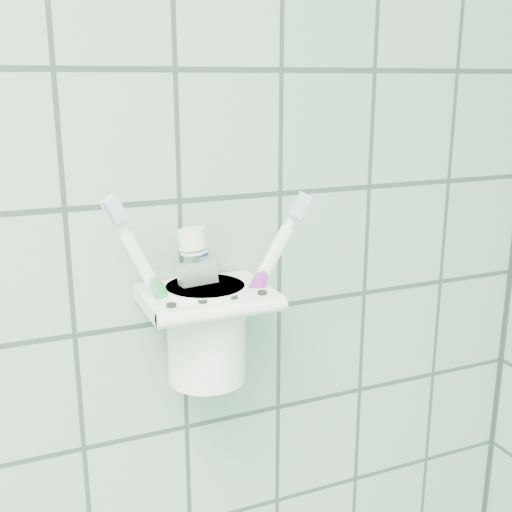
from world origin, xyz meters
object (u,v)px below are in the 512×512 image
(toothbrush_orange, at_px, (212,273))
(toothpaste_tube, at_px, (209,289))
(toothbrush_pink, at_px, (201,279))
(holder_bracket, at_px, (206,298))
(cup, at_px, (206,329))
(toothbrush_blue, at_px, (221,265))

(toothbrush_orange, height_order, toothpaste_tube, toothbrush_orange)
(toothbrush_pink, distance_m, toothpaste_tube, 0.03)
(holder_bracket, relative_size, cup, 1.24)
(holder_bracket, bearing_deg, toothbrush_orange, 40.71)
(holder_bracket, distance_m, toothpaste_tube, 0.01)
(holder_bracket, relative_size, toothbrush_orange, 0.63)
(cup, bearing_deg, toothbrush_pink, -125.69)
(toothbrush_orange, bearing_deg, toothbrush_blue, -14.66)
(toothpaste_tube, bearing_deg, cup, -142.57)
(cup, height_order, toothbrush_blue, toothbrush_blue)
(holder_bracket, bearing_deg, cup, 82.78)
(holder_bracket, xyz_separation_m, toothbrush_orange, (0.01, 0.01, 0.02))
(cup, bearing_deg, holder_bracket, -97.22)
(toothbrush_pink, relative_size, toothpaste_tube, 1.32)
(cup, relative_size, toothpaste_tube, 0.66)
(toothbrush_pink, bearing_deg, holder_bracket, 28.00)
(toothbrush_pink, xyz_separation_m, toothbrush_orange, (0.02, 0.01, -0.00))
(cup, xyz_separation_m, toothbrush_blue, (0.01, -0.00, 0.06))
(toothbrush_orange, xyz_separation_m, toothpaste_tube, (-0.00, 0.00, -0.02))
(holder_bracket, bearing_deg, toothbrush_pink, -135.85)
(holder_bracket, height_order, toothbrush_pink, toothbrush_pink)
(toothbrush_pink, bearing_deg, cup, 38.17)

